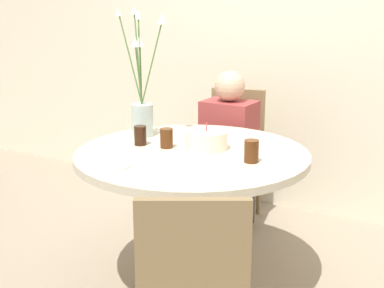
{
  "coord_description": "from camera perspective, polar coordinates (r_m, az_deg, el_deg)",
  "views": [
    {
      "loc": [
        1.36,
        -2.3,
        1.53
      ],
      "look_at": [
        0.0,
        0.0,
        0.8
      ],
      "focal_mm": 50.0,
      "sensor_mm": 36.0,
      "label": 1
    }
  ],
  "objects": [
    {
      "name": "side_plate",
      "position": [
        2.57,
        -8.56,
        -2.22
      ],
      "size": [
        0.19,
        0.19,
        0.01
      ],
      "color": "white",
      "rests_on": "dining_table"
    },
    {
      "name": "flower_vase",
      "position": [
        3.08,
        -5.33,
        4.86
      ],
      "size": [
        0.31,
        0.25,
        0.73
      ],
      "color": "#B2C6C1",
      "rests_on": "dining_table"
    },
    {
      "name": "drink_glass_1",
      "position": [
        2.91,
        -5.54,
        0.91
      ],
      "size": [
        0.07,
        0.07,
        0.11
      ],
      "color": "#33190C",
      "rests_on": "dining_table"
    },
    {
      "name": "person_woman",
      "position": [
        3.62,
        3.91,
        -1.18
      ],
      "size": [
        0.34,
        0.24,
        1.07
      ],
      "color": "#383333",
      "rests_on": "ground_plane"
    },
    {
      "name": "wall_back",
      "position": [
        3.91,
        10.36,
        11.72
      ],
      "size": [
        8.0,
        0.05,
        2.6
      ],
      "color": "beige",
      "rests_on": "ground_plane"
    },
    {
      "name": "drink_glass_2",
      "position": [
        2.6,
        6.36,
        -0.76
      ],
      "size": [
        0.07,
        0.07,
        0.11
      ],
      "color": "#51280F",
      "rests_on": "dining_table"
    },
    {
      "name": "dining_table",
      "position": [
        2.83,
        -0.0,
        -3.46
      ],
      "size": [
        1.22,
        1.22,
        0.76
      ],
      "color": "beige",
      "rests_on": "ground_plane"
    },
    {
      "name": "birthday_cake",
      "position": [
        2.82,
        1.56,
        0.44
      ],
      "size": [
        0.22,
        0.22,
        0.14
      ],
      "color": "white",
      "rests_on": "dining_table"
    },
    {
      "name": "ground_plane",
      "position": [
        3.08,
        -0.0,
        -14.44
      ],
      "size": [
        16.0,
        16.0,
        0.0
      ],
      "primitive_type": "plane",
      "color": "gray"
    },
    {
      "name": "drink_glass_0",
      "position": [
        2.84,
        -2.73,
        0.63
      ],
      "size": [
        0.07,
        0.07,
        0.1
      ],
      "color": "#51280F",
      "rests_on": "dining_table"
    },
    {
      "name": "chair_left_flank",
      "position": [
        3.76,
        4.49,
        -0.34
      ],
      "size": [
        0.48,
        0.48,
        0.91
      ],
      "rotation": [
        0.0,
        0.0,
        0.23
      ],
      "color": "#9E896B",
      "rests_on": "ground_plane"
    }
  ]
}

